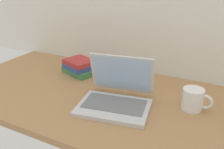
# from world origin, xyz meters

# --- Properties ---
(desk) EXTENTS (1.60, 0.76, 0.03)m
(desk) POSITION_xyz_m (0.00, 0.00, 0.01)
(desk) COLOR #A87A4C
(desk) RESTS_ON ground
(laptop) EXTENTS (0.35, 0.33, 0.21)m
(laptop) POSITION_xyz_m (0.10, -0.05, 0.08)
(laptop) COLOR silver
(laptop) RESTS_ON desk
(coffee_mug) EXTENTS (0.13, 0.09, 0.10)m
(coffee_mug) POSITION_xyz_m (0.42, 0.07, 0.08)
(coffee_mug) COLOR white
(coffee_mug) RESTS_ON desk
(book_stack) EXTENTS (0.22, 0.19, 0.08)m
(book_stack) POSITION_xyz_m (-0.25, 0.18, 0.07)
(book_stack) COLOR #3F7F4C
(book_stack) RESTS_ON desk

